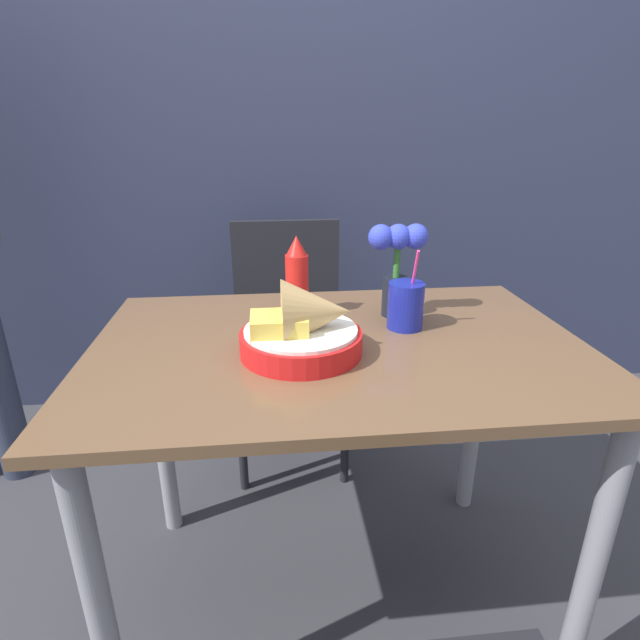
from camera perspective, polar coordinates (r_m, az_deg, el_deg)
The scene contains 8 objects.
ground_plane at distance 1.58m, azimuth 1.74°, elevation -28.55°, with size 12.00×12.00×0.00m, color #38383D.
wall_window at distance 2.18m, azimuth -2.32°, elevation 23.61°, with size 7.00×0.06×2.60m.
dining_table at distance 1.17m, azimuth 2.09°, elevation -7.79°, with size 1.10×0.73×0.76m.
chair_far_window at distance 1.88m, azimuth -3.66°, elevation -0.12°, with size 0.40×0.40×0.89m.
food_basket at distance 1.04m, azimuth -1.65°, elevation -0.95°, with size 0.26×0.26×0.16m.
ketchup_bottle at distance 1.24m, azimuth -2.65°, elevation 4.83°, with size 0.06×0.06×0.20m.
drink_cup at distance 1.19m, azimuth 9.75°, elevation 1.49°, with size 0.08×0.08×0.19m.
flower_vase at distance 1.25m, azimuth 8.79°, elevation 6.79°, with size 0.15×0.07×0.23m.
Camera 1 is at (-0.15, -1.01, 1.21)m, focal length 28.00 mm.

